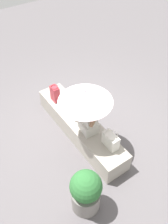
{
  "coord_description": "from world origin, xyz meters",
  "views": [
    {
      "loc": [
        -2.74,
        1.8,
        3.92
      ],
      "look_at": [
        -0.15,
        0.01,
        0.76
      ],
      "focal_mm": 39.17,
      "sensor_mm": 36.0,
      "label": 1
    }
  ],
  "objects_px": {
    "tote_bag_canvas": "(74,110)",
    "shoulder_bag_spare": "(111,140)",
    "planter_near": "(86,192)",
    "person_seated": "(89,116)",
    "parasol": "(85,96)",
    "handbag_black": "(55,94)"
  },
  "relations": [
    {
      "from": "person_seated",
      "to": "handbag_black",
      "type": "xyz_separation_m",
      "value": [
        1.08,
        0.08,
        -0.21
      ]
    },
    {
      "from": "tote_bag_canvas",
      "to": "planter_near",
      "type": "xyz_separation_m",
      "value": [
        -1.45,
        0.74,
        -0.15
      ]
    },
    {
      "from": "tote_bag_canvas",
      "to": "shoulder_bag_spare",
      "type": "relative_size",
      "value": 1.15
    },
    {
      "from": "handbag_black",
      "to": "tote_bag_canvas",
      "type": "bearing_deg",
      "value": -174.79
    },
    {
      "from": "parasol",
      "to": "shoulder_bag_spare",
      "type": "height_order",
      "value": "parasol"
    },
    {
      "from": "tote_bag_canvas",
      "to": "planter_near",
      "type": "height_order",
      "value": "planter_near"
    },
    {
      "from": "person_seated",
      "to": "parasol",
      "type": "relative_size",
      "value": 0.88
    },
    {
      "from": "shoulder_bag_spare",
      "to": "tote_bag_canvas",
      "type": "bearing_deg",
      "value": 7.74
    },
    {
      "from": "person_seated",
      "to": "parasol",
      "type": "bearing_deg",
      "value": 97.25
    },
    {
      "from": "person_seated",
      "to": "handbag_black",
      "type": "distance_m",
      "value": 1.11
    },
    {
      "from": "planter_near",
      "to": "person_seated",
      "type": "bearing_deg",
      "value": -37.06
    },
    {
      "from": "shoulder_bag_spare",
      "to": "planter_near",
      "type": "xyz_separation_m",
      "value": [
        -0.49,
        0.87,
        -0.12
      ]
    },
    {
      "from": "tote_bag_canvas",
      "to": "shoulder_bag_spare",
      "type": "distance_m",
      "value": 0.97
    },
    {
      "from": "person_seated",
      "to": "shoulder_bag_spare",
      "type": "height_order",
      "value": "person_seated"
    },
    {
      "from": "handbag_black",
      "to": "planter_near",
      "type": "height_order",
      "value": "planter_near"
    },
    {
      "from": "handbag_black",
      "to": "tote_bag_canvas",
      "type": "height_order",
      "value": "handbag_black"
    },
    {
      "from": "planter_near",
      "to": "tote_bag_canvas",
      "type": "bearing_deg",
      "value": -26.9
    },
    {
      "from": "parasol",
      "to": "planter_near",
      "type": "xyz_separation_m",
      "value": [
        -1.0,
        0.69,
        -0.86
      ]
    },
    {
      "from": "handbag_black",
      "to": "shoulder_bag_spare",
      "type": "bearing_deg",
      "value": -173.27
    },
    {
      "from": "shoulder_bag_spare",
      "to": "planter_near",
      "type": "height_order",
      "value": "planter_near"
    },
    {
      "from": "person_seated",
      "to": "tote_bag_canvas",
      "type": "relative_size",
      "value": 2.5
    },
    {
      "from": "tote_bag_canvas",
      "to": "shoulder_bag_spare",
      "type": "xyz_separation_m",
      "value": [
        -0.96,
        -0.13,
        -0.03
      ]
    }
  ]
}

